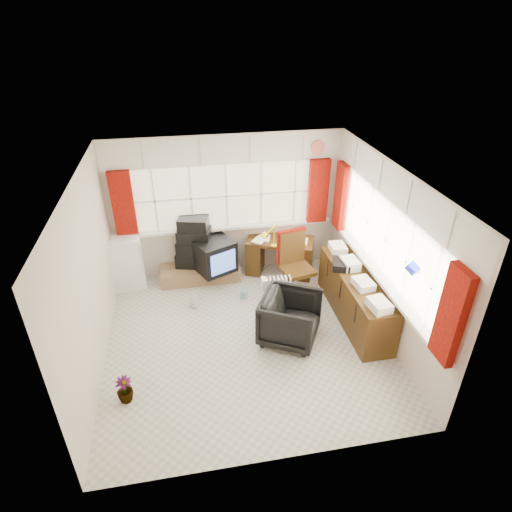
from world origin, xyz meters
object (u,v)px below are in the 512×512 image
Objects in this scene: credenza at (355,296)px; tv_bench at (200,273)px; task_chair at (294,263)px; crt_tv at (215,256)px; mini_fridge at (126,261)px; office_chair at (290,318)px; desk at (280,254)px; desk_lamp at (274,230)px; radiator at (278,297)px.

credenza is 1.43× the size of tv_bench.
crt_tv is at bearing 151.90° from task_chair.
crt_tv is at bearing -7.91° from mini_fridge.
mini_fridge is at bearing 80.00° from office_chair.
crt_tv is 1.53m from mini_fridge.
mini_fridge is (-2.74, 0.86, -0.17)m from task_chair.
task_chair is 0.85× the size of tv_bench.
crt_tv is at bearing -174.83° from desk.
mini_fridge reaches higher than credenza.
office_chair is at bearing -61.91° from crt_tv.
desk_lamp is 1.56m from tv_bench.
desk is 2.97× the size of desk_lamp.
task_chair reaches higher than mini_fridge.
tv_bench is 1.30m from mini_fridge.
tv_bench is at bearing 153.57° from crt_tv.
credenza is 3.88m from mini_fridge.
task_chair reaches higher than radiator.
tv_bench is at bearing 169.81° from desk_lamp.
crt_tv reaches higher than desk.
mini_fridge is (-1.51, 0.21, -0.06)m from crt_tv.
office_chair is (-0.32, -1.05, -0.27)m from task_chair.
mini_fridge is (-1.25, 0.08, 0.34)m from tv_bench.
radiator is at bearing 161.20° from credenza.
desk_lamp is 0.55× the size of crt_tv.
desk_lamp reaches higher than mini_fridge.
task_chair reaches higher than office_chair.
radiator is at bearing -44.62° from tv_bench.
radiator is 0.66× the size of mini_fridge.
office_chair is 2.19m from tv_bench.
desk is at bearing 93.12° from task_chair.
credenza reaches higher than radiator.
tv_bench is (-1.45, 0.02, -0.25)m from desk.
tv_bench is at bearing 146.30° from credenza.
credenza is (1.11, 0.32, 0.02)m from office_chair.
task_chair is 0.62m from radiator.
mini_fridge reaches higher than office_chair.
crt_tv is at bearing 56.44° from office_chair.
office_chair is at bearing -106.70° from task_chair.
tv_bench is at bearing 60.91° from office_chair.
task_chair is at bearing -27.81° from tv_bench.
credenza is (0.99, -1.29, -0.58)m from desk_lamp.
tv_bench is 0.50m from crt_tv.
credenza is (1.13, -0.38, 0.14)m from radiator.
radiator is 0.31× the size of credenza.
task_chair is 1.39m from crt_tv.
radiator is at bearing -26.86° from mini_fridge.
office_chair is at bearing -88.26° from radiator.
task_chair is at bearing -70.04° from desk_lamp.
credenza is at bearing -24.39° from mini_fridge.
task_chair is 1.13m from office_chair.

